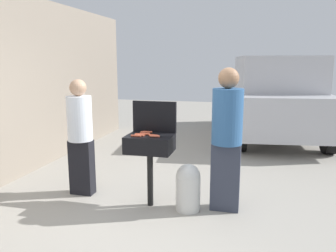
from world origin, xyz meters
name	(u,v)px	position (x,y,z in m)	size (l,w,h in m)	color
ground_plane	(149,213)	(0.00, 0.00, 0.00)	(24.00, 24.00, 0.00)	#9E998E
house_wall_side	(17,86)	(-2.60, 1.00, 1.50)	(0.24, 8.00, 3.00)	gray
bbq_grill	(150,146)	(-0.06, 0.24, 0.82)	(0.60, 0.44, 0.96)	black
grill_lid_open	(154,117)	(-0.06, 0.46, 1.17)	(0.60, 0.05, 0.42)	black
hot_dog_0	(155,136)	(0.04, 0.15, 0.98)	(0.03, 0.03, 0.13)	#C6593D
hot_dog_1	(147,132)	(-0.13, 0.38, 0.98)	(0.03, 0.03, 0.13)	#AD4228
hot_dog_2	(136,136)	(-0.20, 0.11, 0.98)	(0.03, 0.03, 0.13)	#B74C33
hot_dog_3	(154,135)	(0.01, 0.20, 0.98)	(0.03, 0.03, 0.13)	#AD4228
hot_dog_4	(140,134)	(-0.18, 0.21, 0.98)	(0.03, 0.03, 0.13)	#AD4228
hot_dog_5	(145,132)	(-0.15, 0.35, 0.98)	(0.03, 0.03, 0.13)	#B74C33
hot_dog_6	(139,135)	(-0.17, 0.16, 0.98)	(0.03, 0.03, 0.13)	#C6593D
hot_dog_7	(145,134)	(-0.13, 0.25, 0.98)	(0.03, 0.03, 0.13)	#B74C33
propane_tank	(188,186)	(0.46, 0.22, 0.32)	(0.32, 0.32, 0.62)	silver
person_left	(80,133)	(-1.14, 0.39, 0.90)	(0.35, 0.35, 1.67)	black
person_right	(227,135)	(0.92, 0.36, 1.00)	(0.39, 0.39, 1.84)	#333847
parked_minivan	(273,97)	(1.70, 4.97, 1.03)	(2.50, 4.61, 2.02)	#B7B7BC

